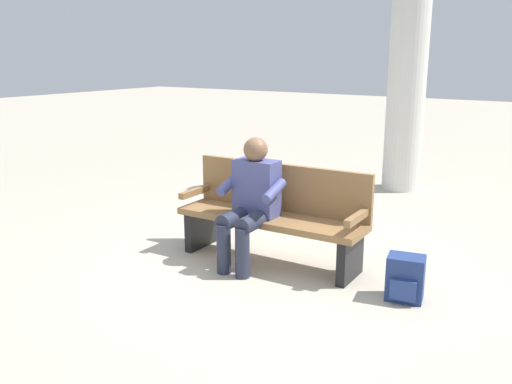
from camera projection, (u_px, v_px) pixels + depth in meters
The scene contains 5 objects.
ground_plane at pixel (270, 261), 5.20m from camera, with size 40.00×40.00×0.00m, color #B7AD99.
bench_near at pixel (274, 213), 5.15m from camera, with size 1.82×0.55×0.90m.
person_seated at pixel (250, 199), 4.97m from camera, with size 0.58×0.58×1.18m.
backpack at pixel (405, 278), 4.36m from camera, with size 0.32×0.30×0.36m.
support_pillar at pixel (409, 44), 7.48m from camera, with size 0.53×0.53×4.06m, color silver.
Camera 1 is at (-2.58, 4.15, 1.91)m, focal length 38.72 mm.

